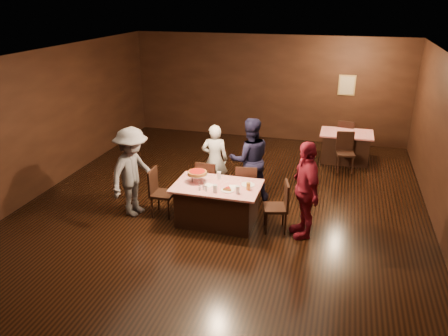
{
  "coord_description": "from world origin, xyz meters",
  "views": [
    {
      "loc": [
        2.12,
        -7.5,
        4.08
      ],
      "look_at": [
        0.1,
        -0.14,
        1.0
      ],
      "focal_mm": 35.0,
      "sensor_mm": 36.0,
      "label": 1
    }
  ],
  "objects_px": {
    "chair_back_near": "(345,153)",
    "diner_grey_knit": "(133,172)",
    "chair_back_far": "(346,137)",
    "glass_front_right": "(238,190)",
    "diner_white_jacket": "(215,159)",
    "glass_amber": "(248,186)",
    "glass_back": "(219,175)",
    "diner_navy_hoodie": "(250,160)",
    "glass_front_left": "(215,189)",
    "main_table": "(217,204)",
    "back_table": "(345,147)",
    "diner_red_shirt": "(305,190)",
    "chair_far_left": "(209,182)",
    "chair_end_left": "(163,193)",
    "plate_empty": "(248,185)",
    "chair_far_right": "(247,186)",
    "pizza_stand": "(197,173)",
    "chair_end_right": "(276,207)"
  },
  "relations": [
    {
      "from": "diner_grey_knit",
      "to": "pizza_stand",
      "type": "distance_m",
      "value": 1.27
    },
    {
      "from": "glass_front_right",
      "to": "diner_grey_knit",
      "type": "bearing_deg",
      "value": 175.48
    },
    {
      "from": "back_table",
      "to": "plate_empty",
      "type": "xyz_separation_m",
      "value": [
        -1.72,
        -3.85,
        0.39
      ]
    },
    {
      "from": "chair_back_near",
      "to": "glass_front_left",
      "type": "xyz_separation_m",
      "value": [
        -2.22,
        -3.6,
        0.37
      ]
    },
    {
      "from": "chair_end_left",
      "to": "glass_back",
      "type": "xyz_separation_m",
      "value": [
        1.05,
        0.3,
        0.37
      ]
    },
    {
      "from": "chair_back_near",
      "to": "glass_front_right",
      "type": "xyz_separation_m",
      "value": [
        -1.82,
        -3.55,
        0.37
      ]
    },
    {
      "from": "main_table",
      "to": "chair_end_left",
      "type": "distance_m",
      "value": 1.1
    },
    {
      "from": "diner_white_jacket",
      "to": "plate_empty",
      "type": "distance_m",
      "value": 1.5
    },
    {
      "from": "glass_front_left",
      "to": "chair_end_left",
      "type": "bearing_deg",
      "value": 165.38
    },
    {
      "from": "chair_back_near",
      "to": "diner_grey_knit",
      "type": "distance_m",
      "value": 5.2
    },
    {
      "from": "chair_far_right",
      "to": "diner_red_shirt",
      "type": "bearing_deg",
      "value": 140.68
    },
    {
      "from": "diner_navy_hoodie",
      "to": "glass_front_left",
      "type": "bearing_deg",
      "value": 55.29
    },
    {
      "from": "diner_grey_knit",
      "to": "glass_amber",
      "type": "distance_m",
      "value": 2.26
    },
    {
      "from": "chair_far_right",
      "to": "plate_empty",
      "type": "height_order",
      "value": "chair_far_right"
    },
    {
      "from": "glass_front_right",
      "to": "plate_empty",
      "type": "bearing_deg",
      "value": 75.96
    },
    {
      "from": "main_table",
      "to": "chair_back_near",
      "type": "xyz_separation_m",
      "value": [
        2.27,
        3.3,
        0.09
      ]
    },
    {
      "from": "chair_end_right",
      "to": "glass_front_left",
      "type": "distance_m",
      "value": 1.15
    },
    {
      "from": "chair_far_left",
      "to": "chair_back_far",
      "type": "height_order",
      "value": "same"
    },
    {
      "from": "glass_amber",
      "to": "glass_back",
      "type": "height_order",
      "value": "same"
    },
    {
      "from": "back_table",
      "to": "chair_end_right",
      "type": "height_order",
      "value": "chair_end_right"
    },
    {
      "from": "chair_far_left",
      "to": "glass_back",
      "type": "bearing_deg",
      "value": 130.42
    },
    {
      "from": "chair_back_near",
      "to": "chair_back_far",
      "type": "height_order",
      "value": "same"
    },
    {
      "from": "diner_navy_hoodie",
      "to": "diner_grey_knit",
      "type": "distance_m",
      "value": 2.38
    },
    {
      "from": "chair_end_left",
      "to": "pizza_stand",
      "type": "bearing_deg",
      "value": -87.52
    },
    {
      "from": "chair_far_right",
      "to": "chair_back_near",
      "type": "distance_m",
      "value": 3.16
    },
    {
      "from": "main_table",
      "to": "chair_end_right",
      "type": "distance_m",
      "value": 1.1
    },
    {
      "from": "glass_back",
      "to": "main_table",
      "type": "bearing_deg",
      "value": -80.54
    },
    {
      "from": "glass_front_left",
      "to": "diner_red_shirt",
      "type": "bearing_deg",
      "value": 10.15
    },
    {
      "from": "back_table",
      "to": "diner_navy_hoodie",
      "type": "bearing_deg",
      "value": -123.93
    },
    {
      "from": "glass_front_right",
      "to": "back_table",
      "type": "bearing_deg",
      "value": 66.81
    },
    {
      "from": "back_table",
      "to": "main_table",
      "type": "bearing_deg",
      "value": -119.59
    },
    {
      "from": "chair_end_left",
      "to": "glass_front_left",
      "type": "relative_size",
      "value": 6.79
    },
    {
      "from": "chair_end_right",
      "to": "glass_front_right",
      "type": "xyz_separation_m",
      "value": [
        -0.65,
        -0.25,
        0.37
      ]
    },
    {
      "from": "back_table",
      "to": "diner_red_shirt",
      "type": "distance_m",
      "value": 4.1
    },
    {
      "from": "glass_front_right",
      "to": "glass_back",
      "type": "distance_m",
      "value": 0.74
    },
    {
      "from": "chair_end_right",
      "to": "glass_back",
      "type": "distance_m",
      "value": 1.24
    },
    {
      "from": "back_table",
      "to": "chair_far_left",
      "type": "height_order",
      "value": "chair_far_left"
    },
    {
      "from": "pizza_stand",
      "to": "glass_front_left",
      "type": "distance_m",
      "value": 0.58
    },
    {
      "from": "chair_end_left",
      "to": "glass_front_left",
      "type": "distance_m",
      "value": 1.24
    },
    {
      "from": "chair_end_left",
      "to": "diner_navy_hoodie",
      "type": "height_order",
      "value": "diner_navy_hoodie"
    },
    {
      "from": "plate_empty",
      "to": "diner_grey_knit",
      "type": "bearing_deg",
      "value": -173.99
    },
    {
      "from": "diner_navy_hoodie",
      "to": "diner_white_jacket",
      "type": "bearing_deg",
      "value": -31.69
    },
    {
      "from": "chair_back_far",
      "to": "diner_red_shirt",
      "type": "bearing_deg",
      "value": 92.35
    },
    {
      "from": "main_table",
      "to": "chair_end_left",
      "type": "bearing_deg",
      "value": 180.0
    },
    {
      "from": "chair_end_left",
      "to": "plate_empty",
      "type": "bearing_deg",
      "value": -86.42
    },
    {
      "from": "chair_far_left",
      "to": "glass_front_left",
      "type": "bearing_deg",
      "value": 115.74
    },
    {
      "from": "chair_end_right",
      "to": "diner_red_shirt",
      "type": "distance_m",
      "value": 0.65
    },
    {
      "from": "chair_back_far",
      "to": "glass_amber",
      "type": "relative_size",
      "value": 6.79
    },
    {
      "from": "chair_back_far",
      "to": "glass_front_left",
      "type": "height_order",
      "value": "chair_back_far"
    },
    {
      "from": "glass_front_right",
      "to": "diner_white_jacket",
      "type": "bearing_deg",
      "value": 119.79
    }
  ]
}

